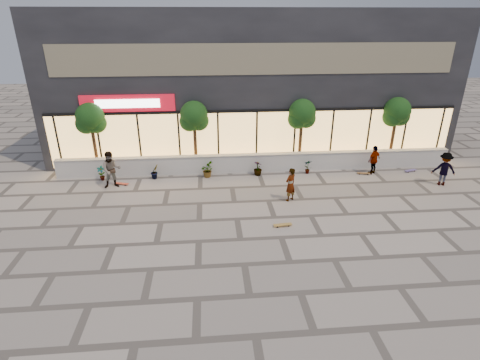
{
  "coord_description": "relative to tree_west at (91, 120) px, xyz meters",
  "views": [
    {
      "loc": [
        -2.73,
        -12.5,
        8.02
      ],
      "look_at": [
        -1.4,
        2.87,
        1.3
      ],
      "focal_mm": 28.0,
      "sensor_mm": 36.0,
      "label": 1
    }
  ],
  "objects": [
    {
      "name": "tree_midwest",
      "position": [
        5.5,
        0.0,
        0.0
      ],
      "size": [
        1.6,
        1.5,
        3.92
      ],
      "color": "#4B2B1A",
      "rests_on": "ground"
    },
    {
      "name": "tree_mideast",
      "position": [
        11.5,
        0.0,
        0.0
      ],
      "size": [
        1.6,
        1.5,
        3.92
      ],
      "color": "#4B2B1A",
      "rests_on": "ground"
    },
    {
      "name": "shrub_d",
      "position": [
        8.9,
        -1.25,
        -2.58
      ],
      "size": [
        0.64,
        0.64,
        0.81
      ],
      "primitive_type": "imported",
      "rotation": [
        0.0,
        0.0,
        2.46
      ],
      "color": "black",
      "rests_on": "ground"
    },
    {
      "name": "skater_left",
      "position": [
        1.31,
        -2.2,
        -2.03
      ],
      "size": [
        1.07,
        0.91,
        1.92
      ],
      "primitive_type": "imported",
      "rotation": [
        0.0,
        0.0,
        0.22
      ],
      "color": "tan",
      "rests_on": "ground"
    },
    {
      "name": "skateboard_right_near",
      "position": [
        14.78,
        -1.66,
        -2.91
      ],
      "size": [
        0.73,
        0.34,
        0.08
      ],
      "rotation": [
        0.0,
        0.0,
        -0.24
      ],
      "color": "brown",
      "rests_on": "ground"
    },
    {
      "name": "skater_right_far",
      "position": [
        18.26,
        -3.35,
        -2.11
      ],
      "size": [
        1.28,
        0.96,
        1.76
      ],
      "primitive_type": "imported",
      "rotation": [
        0.0,
        0.0,
        2.84
      ],
      "color": "maroon",
      "rests_on": "ground"
    },
    {
      "name": "skateboard_center",
      "position": [
        9.22,
        -6.85,
        -2.91
      ],
      "size": [
        0.8,
        0.28,
        0.09
      ],
      "rotation": [
        0.0,
        0.0,
        0.1
      ],
      "color": "olive",
      "rests_on": "ground"
    },
    {
      "name": "skateboard_left",
      "position": [
        1.67,
        -1.94,
        -2.91
      ],
      "size": [
        0.74,
        0.4,
        0.09
      ],
      "rotation": [
        0.0,
        0.0,
        -0.32
      ],
      "color": "#E8452B",
      "rests_on": "ground"
    },
    {
      "name": "tree_west",
      "position": [
        0.0,
        0.0,
        0.0
      ],
      "size": [
        1.6,
        1.5,
        3.92
      ],
      "color": "#4B2B1A",
      "rests_on": "ground"
    },
    {
      "name": "skateboard_right_far",
      "position": [
        17.59,
        -1.5,
        -2.91
      ],
      "size": [
        0.77,
        0.4,
        0.09
      ],
      "rotation": [
        0.0,
        0.0,
        0.29
      ],
      "color": "#5F4F91",
      "rests_on": "ground"
    },
    {
      "name": "shrub_c",
      "position": [
        6.1,
        -1.25,
        -2.58
      ],
      "size": [
        0.68,
        0.77,
        0.81
      ],
      "primitive_type": "imported",
      "rotation": [
        0.0,
        0.0,
        1.64
      ],
      "color": "black",
      "rests_on": "ground"
    },
    {
      "name": "skater_right_near",
      "position": [
        15.3,
        -1.59,
        -2.17
      ],
      "size": [
        1.02,
        0.83,
        1.62
      ],
      "primitive_type": "imported",
      "rotation": [
        0.0,
        0.0,
        3.68
      ],
      "color": "white",
      "rests_on": "ground"
    },
    {
      "name": "shrub_e",
      "position": [
        11.7,
        -1.25,
        -2.58
      ],
      "size": [
        0.46,
        0.35,
        0.81
      ],
      "primitive_type": "imported",
      "rotation": [
        0.0,
        0.0,
        3.28
      ],
      "color": "black",
      "rests_on": "ground"
    },
    {
      "name": "retail_building",
      "position": [
        9.0,
        4.79,
        1.26
      ],
      "size": [
        24.0,
        9.17,
        8.5
      ],
      "color": "black",
      "rests_on": "ground"
    },
    {
      "name": "ground",
      "position": [
        9.0,
        -7.7,
        -2.99
      ],
      "size": [
        80.0,
        80.0,
        0.0
      ],
      "primitive_type": "plane",
      "color": "#A89C92",
      "rests_on": "ground"
    },
    {
      "name": "tree_east",
      "position": [
        17.0,
        0.0,
        0.0
      ],
      "size": [
        1.6,
        1.5,
        3.92
      ],
      "color": "#4B2B1A",
      "rests_on": "ground"
    },
    {
      "name": "planter_wall",
      "position": [
        9.0,
        -0.7,
        -2.46
      ],
      "size": [
        22.0,
        0.42,
        1.04
      ],
      "color": "silver",
      "rests_on": "ground"
    },
    {
      "name": "skater_center",
      "position": [
        10.01,
        -4.47,
        -2.17
      ],
      "size": [
        0.71,
        0.67,
        1.64
      ],
      "primitive_type": "imported",
      "rotation": [
        0.0,
        0.0,
        3.78
      ],
      "color": "white",
      "rests_on": "ground"
    },
    {
      "name": "shrub_b",
      "position": [
        3.3,
        -1.25,
        -2.58
      ],
      "size": [
        0.57,
        0.57,
        0.81
      ],
      "primitive_type": "imported",
      "rotation": [
        0.0,
        0.0,
        0.82
      ],
      "color": "black",
      "rests_on": "ground"
    },
    {
      "name": "shrub_a",
      "position": [
        0.5,
        -1.25,
        -2.58
      ],
      "size": [
        0.43,
        0.29,
        0.81
      ],
      "primitive_type": "imported",
      "color": "black",
      "rests_on": "ground"
    }
  ]
}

